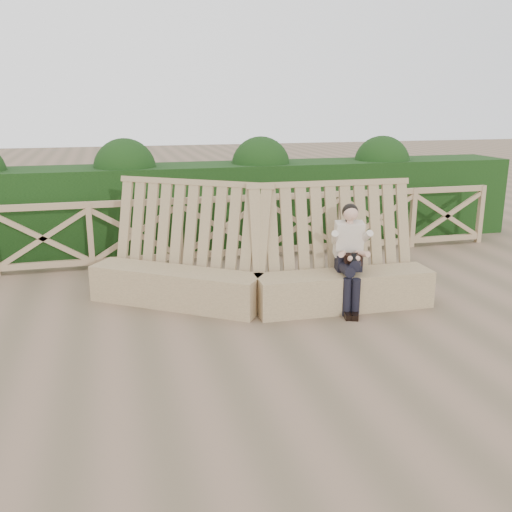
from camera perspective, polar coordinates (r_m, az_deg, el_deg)
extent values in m
plane|color=brown|center=(6.56, 2.76, -8.37)|extent=(60.00, 60.00, 0.00)
cube|color=olive|center=(7.64, -8.04, -3.09)|extent=(2.19, 1.73, 0.49)
cube|color=olive|center=(7.72, -7.26, 1.56)|extent=(2.16, 1.69, 1.60)
cube|color=olive|center=(7.53, 8.77, -3.40)|extent=(2.33, 0.55, 0.49)
cube|color=olive|center=(7.61, 8.19, 1.34)|extent=(2.33, 0.51, 1.60)
cube|color=black|center=(7.54, 9.23, -0.66)|extent=(0.37, 0.30, 0.20)
cube|color=beige|center=(7.51, 9.25, 1.70)|extent=(0.41, 0.33, 0.48)
sphere|color=tan|center=(7.39, 9.44, 4.22)|extent=(0.22, 0.22, 0.19)
sphere|color=black|center=(7.42, 9.39, 4.40)|extent=(0.25, 0.25, 0.21)
cylinder|color=black|center=(7.35, 8.91, -1.22)|extent=(0.22, 0.44, 0.14)
cylinder|color=black|center=(7.38, 10.01, -0.68)|extent=(0.22, 0.44, 0.15)
cylinder|color=black|center=(7.26, 9.07, -4.12)|extent=(0.13, 0.13, 0.49)
cylinder|color=black|center=(7.27, 9.94, -4.14)|extent=(0.13, 0.13, 0.49)
cube|color=black|center=(7.26, 9.13, -5.85)|extent=(0.12, 0.23, 0.07)
cube|color=black|center=(7.26, 9.87, -5.87)|extent=(0.12, 0.23, 0.07)
cube|color=black|center=(7.37, 9.66, -0.33)|extent=(0.24, 0.17, 0.15)
cube|color=black|center=(7.21, 9.80, -0.22)|extent=(0.08, 0.09, 0.11)
cube|color=#8D7852|center=(9.54, -3.47, 5.70)|extent=(10.10, 0.07, 0.10)
cube|color=#8D7852|center=(9.74, -3.38, 0.30)|extent=(10.10, 0.07, 0.10)
cube|color=black|center=(10.76, -4.71, 5.14)|extent=(12.00, 1.20, 1.50)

